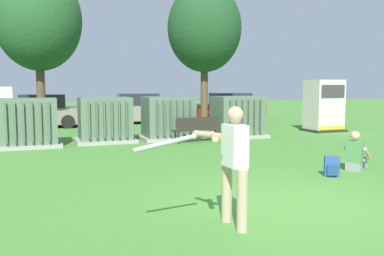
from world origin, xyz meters
TOP-DOWN VIEW (x-y plane):
  - ground_plane at (0.00, 0.00)m, footprint 96.00×96.00m
  - transformer_west at (-4.47, 8.86)m, footprint 2.10×1.70m
  - transformer_mid_west at (-1.90, 9.13)m, footprint 2.10×1.70m
  - transformer_mid_east at (0.50, 9.16)m, footprint 2.10×1.70m
  - transformer_east at (3.28, 8.89)m, footprint 2.10×1.70m
  - generator_enclosure at (7.89, 9.49)m, footprint 1.60×1.40m
  - park_bench at (1.19, 7.92)m, footprint 1.84×0.70m
  - batter at (-1.55, -0.74)m, footprint 1.61×0.72m
  - seated_spectator at (3.04, 1.93)m, footprint 0.79×0.68m
  - backpack at (2.04, 1.55)m, footprint 0.38×0.36m
  - tree_left at (-4.03, 13.66)m, footprint 3.72×3.72m
  - tree_center_left at (3.96, 14.14)m, footprint 3.78×3.78m
  - parked_car_left_of_center at (-4.06, 15.65)m, footprint 4.30×2.12m
  - parked_car_right_of_center at (0.81, 16.29)m, footprint 4.30×2.12m
  - parked_car_rightmost at (6.36, 16.31)m, footprint 4.21×1.94m

SIDE VIEW (x-z plane):
  - ground_plane at x=0.00m, z-range 0.00..0.00m
  - backpack at x=2.04m, z-range -0.01..0.43m
  - seated_spectator at x=3.04m, z-range -0.11..0.86m
  - park_bench at x=1.19m, z-range 0.08..0.99m
  - parked_car_left_of_center at x=-4.06m, z-range -0.06..1.56m
  - parked_car_right_of_center at x=0.81m, z-range -0.06..1.56m
  - parked_car_rightmost at x=6.36m, z-range -0.06..1.56m
  - transformer_west at x=-4.47m, z-range -0.02..1.60m
  - transformer_mid_west at x=-1.90m, z-range -0.02..1.60m
  - transformer_mid_east at x=0.50m, z-range -0.02..1.60m
  - transformer_east at x=3.28m, z-range -0.02..1.60m
  - batter at x=-1.55m, z-range 0.11..1.85m
  - generator_enclosure at x=7.89m, z-range -0.01..2.29m
  - tree_left at x=-4.03m, z-range 1.32..8.43m
  - tree_center_left at x=3.96m, z-range 1.35..8.58m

